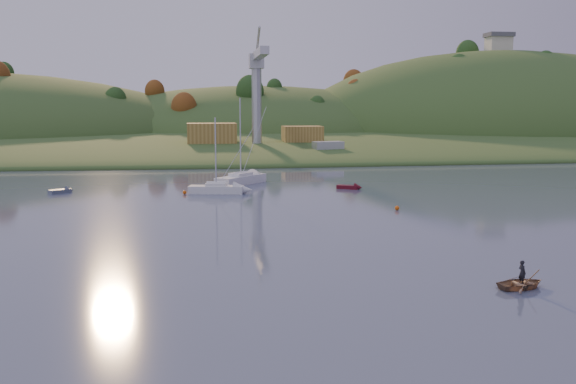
{
  "coord_description": "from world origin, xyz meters",
  "views": [
    {
      "loc": [
        -11.28,
        -24.0,
        11.51
      ],
      "look_at": [
        -2.7,
        36.72,
        3.08
      ],
      "focal_mm": 40.0,
      "sensor_mm": 36.0,
      "label": 1
    }
  ],
  "objects": [
    {
      "name": "ground",
      "position": [
        0.0,
        0.0,
        0.0
      ],
      "size": [
        500.0,
        500.0,
        0.0
      ],
      "primitive_type": "plane",
      "color": "#313A51",
      "rests_on": "ground"
    },
    {
      "name": "far_shore",
      "position": [
        0.0,
        230.0,
        0.0
      ],
      "size": [
        620.0,
        220.0,
        1.5
      ],
      "primitive_type": "cube",
      "color": "#2B481D",
      "rests_on": "ground"
    },
    {
      "name": "shore_slope",
      "position": [
        0.0,
        165.0,
        0.0
      ],
      "size": [
        640.0,
        150.0,
        7.0
      ],
      "primitive_type": "ellipsoid",
      "color": "#2B481D",
      "rests_on": "ground"
    },
    {
      "name": "hill_center",
      "position": [
        10.0,
        210.0,
        0.0
      ],
      "size": [
        140.0,
        120.0,
        36.0
      ],
      "primitive_type": "ellipsoid",
      "color": "#2B481D",
      "rests_on": "ground"
    },
    {
      "name": "hill_right",
      "position": [
        95.0,
        195.0,
        0.0
      ],
      "size": [
        150.0,
        130.0,
        60.0
      ],
      "primitive_type": "ellipsoid",
      "color": "#2B481D",
      "rests_on": "ground"
    },
    {
      "name": "hilltop_house",
      "position": [
        95.0,
        195.0,
        33.4
      ],
      "size": [
        9.0,
        7.0,
        6.45
      ],
      "color": "beige",
      "rests_on": "hill_right"
    },
    {
      "name": "hillside_trees",
      "position": [
        0.0,
        185.0,
        0.0
      ],
      "size": [
        280.0,
        50.0,
        32.0
      ],
      "primitive_type": null,
      "color": "#194117",
      "rests_on": "ground"
    },
    {
      "name": "wharf",
      "position": [
        5.0,
        122.0,
        1.2
      ],
      "size": [
        42.0,
        16.0,
        2.4
      ],
      "primitive_type": "cube",
      "color": "slate",
      "rests_on": "ground"
    },
    {
      "name": "shed_west",
      "position": [
        -8.0,
        123.0,
        4.8
      ],
      "size": [
        11.0,
        8.0,
        4.8
      ],
      "primitive_type": "cube",
      "color": "olive",
      "rests_on": "wharf"
    },
    {
      "name": "shed_east",
      "position": [
        13.0,
        124.0,
        4.4
      ],
      "size": [
        9.0,
        7.0,
        4.0
      ],
      "primitive_type": "cube",
      "color": "olive",
      "rests_on": "wharf"
    },
    {
      "name": "dock_crane",
      "position": [
        2.0,
        118.39,
        17.17
      ],
      "size": [
        3.2,
        28.0,
        20.3
      ],
      "color": "#B7B7BC",
      "rests_on": "wharf"
    },
    {
      "name": "sailboat_near",
      "position": [
        -5.16,
        68.22,
        0.79
      ],
      "size": [
        7.92,
        8.45,
        12.37
      ],
      "rotation": [
        0.0,
        0.0,
        0.85
      ],
      "color": "white",
      "rests_on": "ground"
    },
    {
      "name": "sailboat_far",
      "position": [
        -8.98,
        59.04,
        0.66
      ],
      "size": [
        7.33,
        3.49,
        9.78
      ],
      "rotation": [
        0.0,
        0.0,
        -0.2
      ],
      "color": "silver",
      "rests_on": "ground"
    },
    {
      "name": "canoe",
      "position": [
        8.75,
        12.67,
        0.33
      ],
      "size": [
        3.63,
        2.95,
        0.66
      ],
      "primitive_type": "imported",
      "rotation": [
        0.0,
        0.0,
        1.8
      ],
      "color": "#8A684C",
      "rests_on": "ground"
    },
    {
      "name": "paddler",
      "position": [
        8.75,
        12.67,
        0.78
      ],
      "size": [
        0.49,
        0.64,
        1.56
      ],
      "primitive_type": "imported",
      "rotation": [
        0.0,
        0.0,
        1.8
      ],
      "color": "black",
      "rests_on": "ground"
    },
    {
      "name": "red_tender",
      "position": [
        9.6,
        60.6,
        0.25
      ],
      "size": [
        3.6,
        2.76,
        1.18
      ],
      "rotation": [
        0.0,
        0.0,
        -0.52
      ],
      "color": "#500B15",
      "rests_on": "ground"
    },
    {
      "name": "grey_dinghy",
      "position": [
        -28.65,
        62.36,
        0.25
      ],
      "size": [
        3.31,
        2.94,
        1.21
      ],
      "rotation": [
        0.0,
        0.0,
        0.66
      ],
      "color": "#535D6D",
      "rests_on": "ground"
    },
    {
      "name": "work_vessel",
      "position": [
        15.86,
        108.0,
        1.32
      ],
      "size": [
        15.18,
        7.92,
        3.71
      ],
      "rotation": [
        0.0,
        0.0,
        0.2
      ],
      "color": "slate",
      "rests_on": "ground"
    },
    {
      "name": "buoy_0",
      "position": [
        10.18,
        42.7,
        0.25
      ],
      "size": [
        0.5,
        0.5,
        0.5
      ],
      "primitive_type": "sphere",
      "color": "#E7570C",
      "rests_on": "ground"
    },
    {
      "name": "buoy_2",
      "position": [
        -13.03,
        58.59,
        0.25
      ],
      "size": [
        0.5,
        0.5,
        0.5
      ],
      "primitive_type": "sphere",
      "color": "#E7570C",
      "rests_on": "ground"
    }
  ]
}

